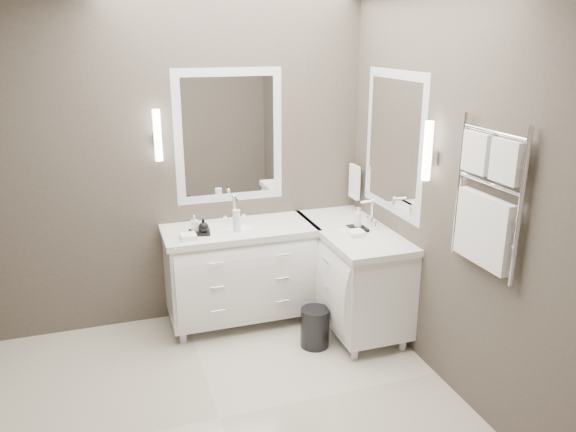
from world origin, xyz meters
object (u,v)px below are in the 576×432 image
object	(u,v)px
vanity_back	(240,268)
vanity_right	(352,270)
towel_ladder	(486,205)
waste_bin	(315,327)

from	to	relation	value
vanity_back	vanity_right	size ratio (longest dim) A/B	1.00
towel_ladder	vanity_back	bearing A→B (deg)	124.10
towel_ladder	waste_bin	bearing A→B (deg)	121.99
vanity_right	waste_bin	world-z (taller)	vanity_right
vanity_back	vanity_right	world-z (taller)	same
vanity_back	waste_bin	size ratio (longest dim) A/B	3.93
vanity_right	waste_bin	distance (m)	0.60
vanity_right	waste_bin	xyz separation A→B (m)	(-0.43, -0.26, -0.33)
towel_ladder	waste_bin	world-z (taller)	towel_ladder
vanity_right	towel_ladder	world-z (taller)	towel_ladder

